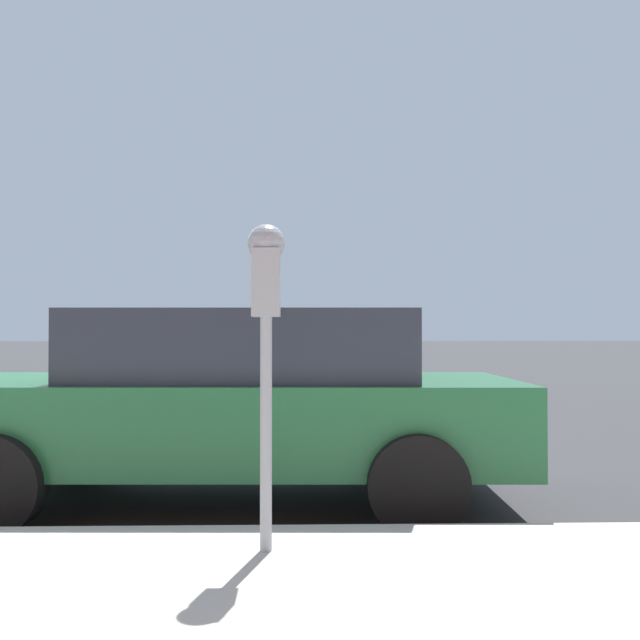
# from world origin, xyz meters

# --- Properties ---
(ground_plane) EXTENTS (220.00, 220.00, 0.00)m
(ground_plane) POSITION_xyz_m (0.00, 0.00, 0.00)
(ground_plane) COLOR #333335
(parking_meter) EXTENTS (0.21, 0.19, 1.64)m
(parking_meter) POSITION_xyz_m (-2.71, -0.79, 1.43)
(parking_meter) COLOR gray
(parking_meter) RESTS_ON sidewalk
(car_green) EXTENTS (2.15, 4.34, 1.43)m
(car_green) POSITION_xyz_m (-0.86, -0.45, 0.76)
(car_green) COLOR #1E5B33
(car_green) RESTS_ON ground_plane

